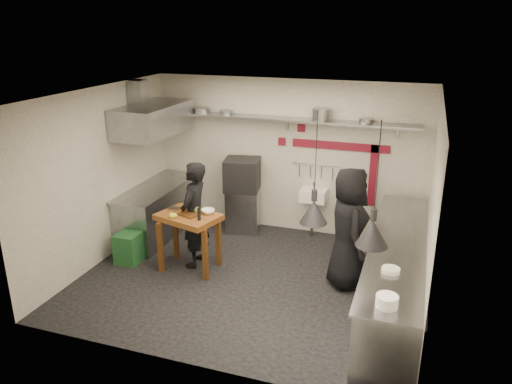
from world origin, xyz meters
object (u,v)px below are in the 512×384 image
(combi_oven, at_px, (242,175))
(prep_table, at_px, (190,242))
(green_bin, at_px, (129,248))
(chef_right, at_px, (348,228))
(oven_stand, at_px, (243,210))
(chef_left, at_px, (194,215))

(combi_oven, height_order, prep_table, combi_oven)
(combi_oven, distance_m, green_bin, 2.40)
(prep_table, bearing_deg, chef_right, 22.30)
(oven_stand, relative_size, combi_oven, 1.30)
(green_bin, relative_size, prep_table, 0.54)
(oven_stand, height_order, combi_oven, combi_oven)
(green_bin, distance_m, chef_left, 1.26)
(oven_stand, xyz_separation_m, combi_oven, (-0.02, 0.00, 0.69))
(combi_oven, xyz_separation_m, prep_table, (-0.25, -1.70, -0.63))
(oven_stand, distance_m, green_bin, 2.26)
(chef_left, bearing_deg, prep_table, -7.28)
(green_bin, height_order, chef_right, chef_right)
(green_bin, relative_size, chef_right, 0.28)
(chef_left, distance_m, chef_right, 2.40)
(combi_oven, relative_size, prep_table, 0.67)
(oven_stand, distance_m, combi_oven, 0.69)
(chef_right, bearing_deg, chef_left, 69.32)
(green_bin, height_order, chef_left, chef_left)
(chef_left, bearing_deg, chef_right, 92.99)
(chef_left, relative_size, chef_right, 0.94)
(oven_stand, distance_m, chef_right, 2.62)
(combi_oven, bearing_deg, chef_left, -109.59)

